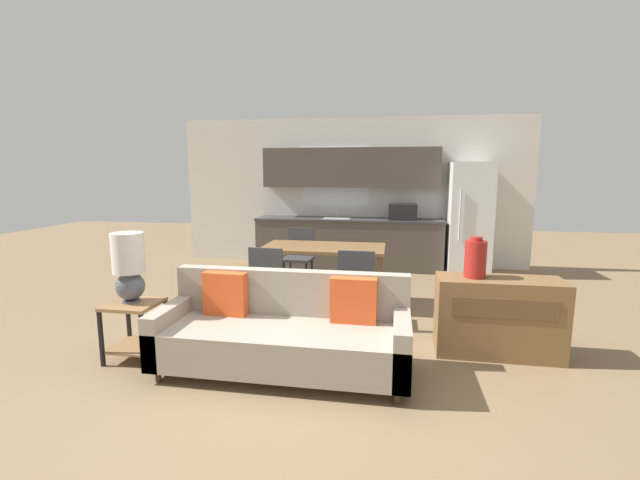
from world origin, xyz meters
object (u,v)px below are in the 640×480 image
object	(u,v)px
table_lamp	(129,265)
dining_table	(324,251)
vase	(475,259)
refrigerator	(469,219)
credenza	(498,317)
dining_chair_far_left	(299,254)
side_table	(135,321)
dining_chair_near_right	(357,283)
dining_chair_near_left	(270,279)
couch	(284,333)

from	to	relation	value
table_lamp	dining_table	bearing A→B (deg)	52.37
dining_table	vase	xyz separation A→B (m)	(1.65, -1.25, 0.22)
dining_table	refrigerator	bearing A→B (deg)	45.24
credenza	table_lamp	bearing A→B (deg)	-168.80
table_lamp	dining_chair_far_left	xyz separation A→B (m)	(0.99, 2.68, -0.38)
side_table	credenza	size ratio (longest dim) A/B	0.47
vase	dining_chair_near_right	size ratio (longest dim) A/B	0.43
dining_chair_near_left	credenza	bearing A→B (deg)	172.47
credenza	dining_chair_near_right	distance (m)	1.48
side_table	credenza	xyz separation A→B (m)	(3.35, 0.68, 0.01)
credenza	vase	distance (m)	0.60
dining_table	side_table	world-z (taller)	dining_table
side_table	credenza	distance (m)	3.42
dining_table	dining_chair_near_right	bearing A→B (deg)	-56.28
dining_table	dining_chair_far_left	world-z (taller)	dining_chair_far_left
couch	dining_chair_near_right	bearing A→B (deg)	65.22
couch	dining_table	bearing A→B (deg)	88.97
couch	side_table	bearing A→B (deg)	-178.84
refrigerator	vase	xyz separation A→B (m)	(-0.49, -3.41, -0.02)
couch	dining_chair_near_right	xyz separation A→B (m)	(0.54, 1.16, 0.17)
side_table	credenza	world-z (taller)	credenza
table_lamp	couch	bearing A→B (deg)	0.53
dining_table	dining_chair_near_right	world-z (taller)	dining_chair_near_right
couch	side_table	distance (m)	1.42
refrigerator	dining_chair_near_right	distance (m)	3.37
dining_chair_near_left	dining_chair_near_right	world-z (taller)	same
dining_chair_far_left	dining_table	bearing A→B (deg)	-54.08
table_lamp	vase	xyz separation A→B (m)	(3.14, 0.68, 0.04)
couch	credenza	world-z (taller)	couch
refrigerator	couch	size ratio (longest dim) A/B	0.87
couch	vase	bearing A→B (deg)	21.50
dining_table	dining_chair_near_left	xyz separation A→B (m)	(-0.51, -0.75, -0.20)
credenza	vase	world-z (taller)	vase
dining_table	couch	xyz separation A→B (m)	(-0.03, -1.91, -0.37)
dining_chair_far_left	dining_chair_near_right	size ratio (longest dim) A/B	1.00
side_table	dining_chair_near_right	distance (m)	2.30
table_lamp	dining_chair_near_right	size ratio (longest dim) A/B	0.72
side_table	table_lamp	size ratio (longest dim) A/B	0.84
table_lamp	vase	bearing A→B (deg)	12.20
credenza	dining_chair_near_left	bearing A→B (deg)	168.04
dining_table	vase	world-z (taller)	vase
credenza	vase	xyz separation A→B (m)	(-0.23, 0.01, 0.55)
table_lamp	vase	world-z (taller)	table_lamp
refrigerator	couch	xyz separation A→B (m)	(-2.18, -4.07, -0.61)
vase	dining_chair_near_left	world-z (taller)	vase
refrigerator	couch	bearing A→B (deg)	-118.12
table_lamp	dining_chair_far_left	world-z (taller)	table_lamp
dining_chair_near_right	table_lamp	bearing A→B (deg)	30.59
refrigerator	credenza	distance (m)	3.48
dining_table	dining_chair_far_left	bearing A→B (deg)	123.41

